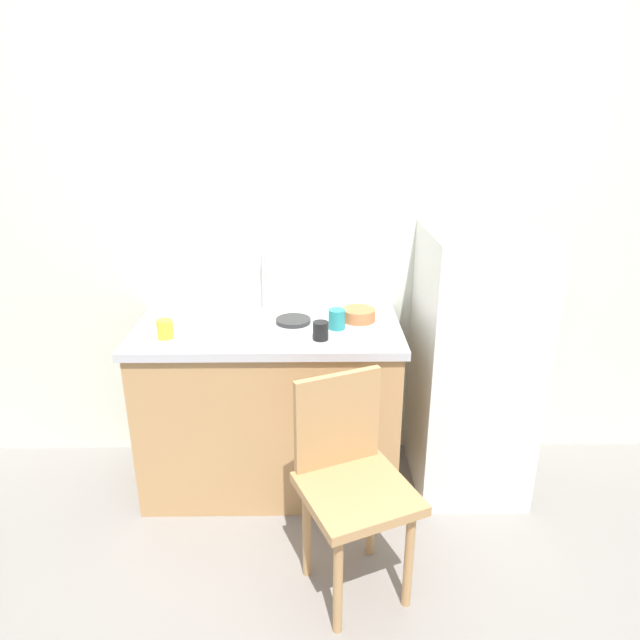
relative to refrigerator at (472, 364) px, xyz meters
The scene contains 14 objects.
ground_plane 1.22m from the refrigerator, 140.25° to the right, with size 8.00×8.00×0.00m, color gray.
back_wall 1.05m from the refrigerator, 156.13° to the left, with size 4.80×0.10×2.53m, color silver.
cabinet_base 1.03m from the refrigerator, behind, with size 1.23×0.60×0.83m, color tan.
countertop 1.02m from the refrigerator, behind, with size 1.27×0.64×0.04m, color #B7B7BC.
faucet 1.12m from the refrigerator, 166.59° to the left, with size 0.02×0.02×0.29m, color #B7B7BC.
refrigerator is the anchor object (origin of this frame).
chair 0.95m from the refrigerator, 133.17° to the right, with size 0.52×0.52×0.89m.
dish_tray 1.26m from the refrigerator, behind, with size 0.28×0.20×0.05m, color white.
terracotta_bowl 0.61m from the refrigerator, behind, with size 0.16×0.16×0.06m, color #C67042.
hotplate 0.91m from the refrigerator, behind, with size 0.17×0.17×0.02m, color #2D2D2D.
cup_black 0.81m from the refrigerator, 167.47° to the right, with size 0.07×0.07×0.08m, color black.
cup_yellow 1.48m from the refrigerator, behind, with size 0.07×0.07×0.09m, color yellow.
cup_teal 0.72m from the refrigerator, behind, with size 0.08×0.08×0.09m, color teal.
cup_white 1.38m from the refrigerator, behind, with size 0.08×0.08×0.10m, color white.
Camera 1 is at (0.00, -1.85, 1.84)m, focal length 31.50 mm.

